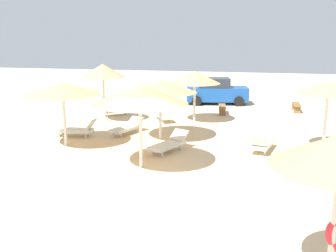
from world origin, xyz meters
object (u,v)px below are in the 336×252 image
object	(u,v)px
parasol_0	(329,88)
lounger_4	(114,110)
lounger_0	(262,143)
parked_car	(216,91)
parasol_3	(160,86)
bench_0	(296,106)
bench_1	(222,108)
lounger_2	(169,143)
lounger_1	(163,114)
parasol_1	(195,77)
lounger_5	(77,129)
parasol_4	(103,71)
parasol_2	(140,94)
parasol_5	(63,89)
lounger_3	(127,127)

from	to	relation	value
parasol_0	lounger_4	size ratio (longest dim) A/B	1.50
lounger_0	parked_car	world-z (taller)	parked_car
parasol_3	lounger_0	world-z (taller)	parasol_3
bench_0	bench_1	world-z (taller)	same
lounger_2	lounger_0	bearing A→B (deg)	13.42
lounger_1	parasol_1	bearing A→B (deg)	4.56
lounger_1	bench_1	xyz separation A→B (m)	(2.88, 2.56, 0.03)
parasol_0	parasol_1	size ratio (longest dim) A/B	1.04
parasol_0	parked_car	world-z (taller)	parasol_0
parasol_3	lounger_4	world-z (taller)	parasol_3
parasol_3	lounger_5	world-z (taller)	parasol_3
parasol_1	parasol_4	distance (m)	4.73
parasol_1	lounger_1	world-z (taller)	parasol_1
lounger_0	parasol_2	bearing A→B (deg)	-144.21
parasol_3	parasol_5	distance (m)	4.00
parked_car	parasol_1	bearing A→B (deg)	-94.72
lounger_3	bench_1	bearing A→B (deg)	56.93
lounger_2	lounger_3	size ratio (longest dim) A/B	0.99
parasol_1	lounger_3	distance (m)	4.66
lounger_2	bench_0	distance (m)	11.21
lounger_3	lounger_1	bearing A→B (deg)	74.70
parasol_2	lounger_3	world-z (taller)	parasol_2
parasol_0	bench_1	world-z (taller)	parasol_0
lounger_4	lounger_5	size ratio (longest dim) A/B	0.96
lounger_0	parasol_0	bearing A→B (deg)	15.19
parasol_1	lounger_2	distance (m)	6.01
lounger_4	lounger_5	world-z (taller)	lounger_5
lounger_1	lounger_4	distance (m)	3.06
lounger_0	bench_1	bearing A→B (deg)	107.21
parasol_1	parasol_0	bearing A→B (deg)	-36.02
lounger_1	parked_car	xyz separation A→B (m)	(2.14, 5.98, 0.50)
parasol_0	lounger_2	xyz separation A→B (m)	(-5.80, -1.46, -2.15)
parasol_1	parasol_3	size ratio (longest dim) A/B	0.84
parasol_5	bench_0	world-z (taller)	parasol_5
lounger_3	lounger_5	size ratio (longest dim) A/B	1.06
parasol_1	parasol_3	world-z (taller)	parasol_1
bench_1	lounger_1	bearing A→B (deg)	-138.42
parasol_4	parasol_2	bearing A→B (deg)	-58.33
lounger_1	lounger_2	xyz separation A→B (m)	(1.65, -5.54, -0.00)
parasol_3	lounger_3	xyz separation A→B (m)	(-1.71, 0.52, -1.98)
parasol_2	bench_1	distance (m)	10.51
parasol_0	lounger_1	bearing A→B (deg)	151.31
parasol_2	parasol_4	distance (m)	7.75
parasol_0	parasol_4	xyz separation A→B (m)	(-10.37, 3.10, 0.18)
parasol_0	bench_0	size ratio (longest dim) A/B	1.82
parasol_0	lounger_4	world-z (taller)	parasol_0
lounger_0	lounger_2	size ratio (longest dim) A/B	0.98
parasol_5	lounger_5	world-z (taller)	parasol_5
lounger_3	lounger_5	world-z (taller)	lounger_5
bench_0	bench_1	xyz separation A→B (m)	(-4.23, -1.70, 0.00)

